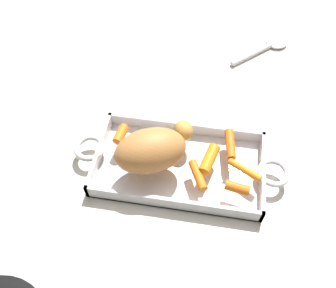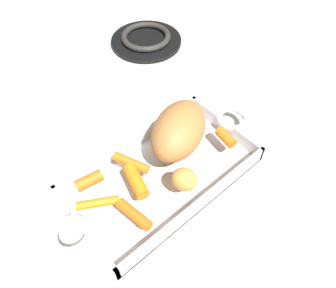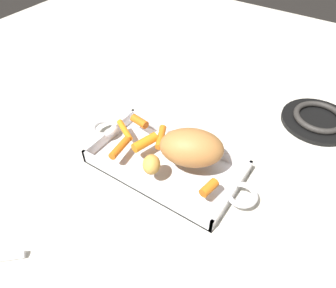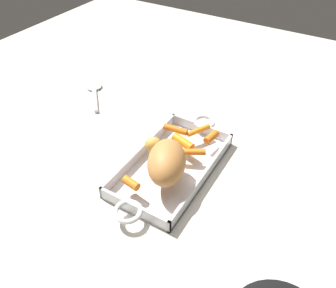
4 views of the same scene
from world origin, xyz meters
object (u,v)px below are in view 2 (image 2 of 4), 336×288
baby_carrot_long (131,163)px  stove_burner_rear (146,39)px  baby_carrot_southwest (226,137)px  potato_near_roast (182,181)px  pork_roast (179,130)px  roasting_dish (163,174)px  baby_carrot_center_right (134,214)px  baby_carrot_northwest (89,180)px  baby_carrot_southeast (98,203)px  baby_carrot_northeast (135,181)px

baby_carrot_long → stove_burner_rear: bearing=-132.1°
baby_carrot_southwest → potato_near_roast: 0.14m
pork_roast → baby_carrot_southwest: 0.10m
pork_roast → baby_carrot_southwest: (-0.07, 0.05, -0.03)m
roasting_dish → baby_carrot_long: (0.04, -0.04, 0.03)m
pork_roast → potato_near_roast: size_ratio=3.11×
baby_carrot_center_right → baby_carrot_northwest: bearing=-79.3°
roasting_dish → baby_carrot_northwest: 0.14m
baby_carrot_center_right → baby_carrot_southwest: bearing=-177.2°
baby_carrot_southeast → baby_carrot_long: (-0.09, -0.03, 0.00)m
baby_carrot_southwest → baby_carrot_northeast: 0.19m
stove_burner_rear → baby_carrot_northeast: bearing=49.3°
roasting_dish → baby_carrot_northwest: (0.12, -0.06, 0.04)m
baby_carrot_southwest → baby_carrot_long: same height
roasting_dish → potato_near_roast: potato_near_roast is taller
baby_carrot_northwest → baby_carrot_northeast: (-0.06, 0.05, 0.00)m
baby_carrot_southeast → baby_carrot_northeast: baby_carrot_northeast is taller
roasting_dish → baby_carrot_long: bearing=-43.1°
baby_carrot_long → baby_carrot_center_right: bearing=55.3°
roasting_dish → stove_burner_rear: (-0.25, -0.37, 0.00)m
pork_roast → baby_carrot_long: size_ratio=2.08×
pork_roast → baby_carrot_center_right: (0.15, 0.06, -0.03)m
baby_carrot_northwest → baby_carrot_southeast: bearing=74.3°
baby_carrot_southeast → baby_carrot_center_right: bearing=119.1°
baby_carrot_southwest → pork_roast: bearing=-35.1°
baby_carrot_southeast → baby_carrot_center_right: size_ratio=1.04×
baby_carrot_southwest → baby_carrot_northeast: bearing=-10.6°
baby_carrot_southeast → stove_burner_rear: bearing=-137.3°
baby_carrot_southwest → baby_carrot_long: (0.17, -0.07, -0.00)m
baby_carrot_center_right → potato_near_roast: 0.10m
baby_carrot_long → roasting_dish: bearing=136.9°
pork_roast → stove_burner_rear: (-0.20, -0.35, -0.07)m
baby_carrot_center_right → baby_carrot_long: bearing=-124.7°
baby_carrot_center_right → stove_burner_rear: size_ratio=0.35×
baby_carrot_northwest → baby_carrot_southwest: bearing=160.2°
baby_carrot_northeast → baby_carrot_center_right: bearing=49.8°
baby_carrot_southwest → baby_carrot_southeast: size_ratio=0.61×
baby_carrot_northwest → baby_carrot_long: baby_carrot_northwest is taller
pork_roast → baby_carrot_northeast: (0.11, 0.02, -0.03)m
baby_carrot_southwest → baby_carrot_northeast: size_ratio=0.66×
baby_carrot_center_right → baby_carrot_long: (-0.06, -0.08, -0.00)m
baby_carrot_long → potato_near_roast: bearing=111.0°
stove_burner_rear → baby_carrot_northwest: bearing=39.8°
roasting_dish → pork_roast: 0.09m
roasting_dish → baby_carrot_southwest: 0.14m
roasting_dish → baby_carrot_southwest: baby_carrot_southwest is taller
baby_carrot_southwest → potato_near_roast: potato_near_roast is taller
pork_roast → baby_carrot_long: 0.10m
baby_carrot_northeast → potato_near_roast: size_ratio=1.42×
pork_roast → baby_carrot_long: (0.10, -0.02, -0.03)m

